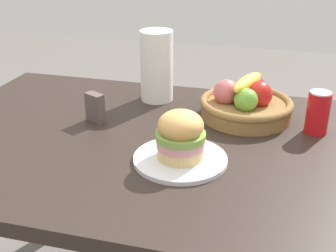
{
  "coord_description": "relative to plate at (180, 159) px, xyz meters",
  "views": [
    {
      "loc": [
        0.31,
        -1.07,
        1.31
      ],
      "look_at": [
        0.04,
        -0.03,
        0.81
      ],
      "focal_mm": 46.82,
      "sensor_mm": 36.0,
      "label": 1
    }
  ],
  "objects": [
    {
      "name": "soda_can",
      "position": [
        0.34,
        0.27,
        0.06
      ],
      "size": [
        0.07,
        0.07,
        0.13
      ],
      "color": "red",
      "rests_on": "dining_table"
    },
    {
      "name": "dining_table",
      "position": [
        -0.09,
        0.11,
        -0.11
      ],
      "size": [
        1.4,
        0.9,
        0.75
      ],
      "color": "#2D231E",
      "rests_on": "ground_plane"
    },
    {
      "name": "plate",
      "position": [
        0.0,
        0.0,
        0.0
      ],
      "size": [
        0.24,
        0.24,
        0.01
      ],
      "primitive_type": "cylinder",
      "color": "white",
      "rests_on": "dining_table"
    },
    {
      "name": "sandwich",
      "position": [
        -0.0,
        0.0,
        0.07
      ],
      "size": [
        0.13,
        0.13,
        0.13
      ],
      "color": "#E5BC75",
      "rests_on": "plate"
    },
    {
      "name": "napkin_holder",
      "position": [
        -0.31,
        0.18,
        0.04
      ],
      "size": [
        0.07,
        0.05,
        0.09
      ],
      "primitive_type": "cube",
      "rotation": [
        0.0,
        0.0,
        -0.46
      ],
      "color": "#594C47",
      "rests_on": "dining_table"
    },
    {
      "name": "fruit_basket",
      "position": [
        0.13,
        0.33,
        0.04
      ],
      "size": [
        0.29,
        0.29,
        0.14
      ],
      "color": "olive",
      "rests_on": "dining_table"
    },
    {
      "name": "paper_towel_roll",
      "position": [
        -0.18,
        0.41,
        0.11
      ],
      "size": [
        0.11,
        0.11,
        0.24
      ],
      "primitive_type": "cylinder",
      "color": "white",
      "rests_on": "dining_table"
    }
  ]
}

